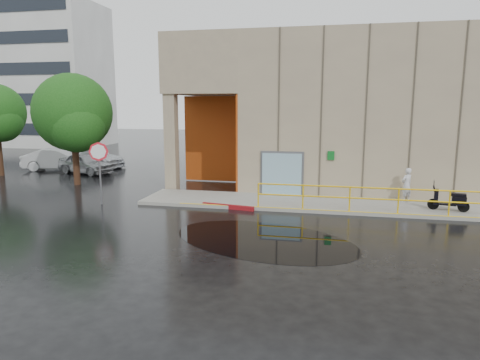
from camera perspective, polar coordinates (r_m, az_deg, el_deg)
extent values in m
plane|color=black|center=(15.38, 2.36, -6.88)|extent=(120.00, 120.00, 0.00)
cube|color=gray|center=(19.59, 16.21, -3.34)|extent=(20.00, 3.00, 0.15)
cube|color=gray|center=(25.78, 20.04, 8.38)|extent=(16.00, 10.00, 8.00)
cube|color=gray|center=(26.38, -2.35, 14.43)|extent=(4.00, 10.00, 3.00)
cube|color=gray|center=(22.48, -9.13, 4.87)|extent=(0.60, 0.60, 5.00)
cube|color=#AF4010|center=(24.93, -3.13, 5.48)|extent=(3.80, 0.15, 4.90)
cube|color=#AF4010|center=(22.79, 0.50, 5.07)|extent=(0.10, 3.50, 4.90)
cube|color=#97BECE|center=(20.78, 5.58, 0.79)|extent=(1.90, 0.10, 2.00)
cube|color=slate|center=(20.86, 5.60, 0.82)|extent=(2.10, 0.06, 2.20)
cube|color=#0D5E1E|center=(20.60, 12.03, 3.20)|extent=(0.32, 0.04, 0.42)
cylinder|color=yellow|center=(18.08, 17.49, -1.02)|extent=(9.50, 0.06, 0.06)
cylinder|color=yellow|center=(18.16, 17.41, -2.42)|extent=(9.50, 0.06, 0.06)
cube|color=#B6B6B2|center=(52.34, -24.37, 12.47)|extent=(12.00, 8.00, 15.00)
imported|color=silver|center=(20.62, 21.33, -0.60)|extent=(0.66, 0.63, 1.53)
cylinder|color=black|center=(19.58, 24.35, -2.95)|extent=(0.46, 0.18, 0.45)
cylinder|color=black|center=(19.64, 27.64, -3.17)|extent=(0.46, 0.18, 0.45)
cylinder|color=slate|center=(20.23, -18.12, 0.31)|extent=(0.08, 0.08, 2.46)
cylinder|color=red|center=(20.05, -18.35, 3.61)|extent=(0.74, 0.48, 0.85)
cylinder|color=white|center=(20.03, -18.38, 3.61)|extent=(0.58, 0.36, 0.67)
cube|color=maroon|center=(18.64, -1.65, -3.57)|extent=(2.40, 0.57, 0.18)
cube|color=black|center=(14.49, 3.17, -7.94)|extent=(7.47, 5.95, 0.01)
imported|color=#A1A4A8|center=(29.77, -19.91, 2.09)|extent=(4.22, 2.69, 1.34)
imported|color=silver|center=(32.19, -23.19, 2.55)|extent=(4.71, 2.89, 1.47)
imported|color=silver|center=(32.61, -18.97, 2.86)|extent=(5.20, 2.97, 1.42)
cylinder|color=black|center=(25.72, -21.04, 2.46)|extent=(0.36, 0.36, 2.76)
sphere|color=#224D1A|center=(25.54, -21.42, 8.39)|extent=(4.27, 4.27, 4.27)
sphere|color=#224D1A|center=(24.76, -20.94, 6.90)|extent=(2.99, 2.99, 2.99)
sphere|color=#235316|center=(30.44, -29.23, 6.81)|extent=(2.52, 2.52, 2.52)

